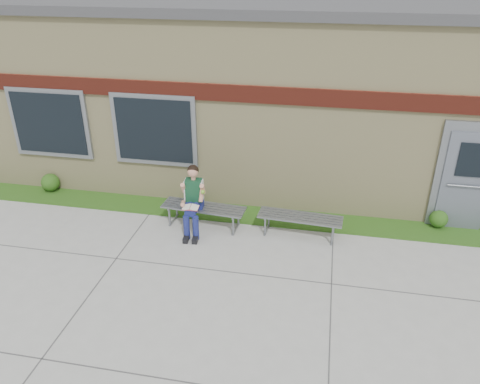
# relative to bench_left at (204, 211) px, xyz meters

# --- Properties ---
(ground) EXTENTS (80.00, 80.00, 0.00)m
(ground) POSITION_rel_bench_left_xyz_m (1.68, -2.00, -0.35)
(ground) COLOR #9E9E99
(ground) RESTS_ON ground
(grass_strip) EXTENTS (16.00, 0.80, 0.02)m
(grass_strip) POSITION_rel_bench_left_xyz_m (1.68, 0.60, -0.34)
(grass_strip) COLOR #1E4D14
(grass_strip) RESTS_ON ground
(school_building) EXTENTS (16.20, 6.22, 4.20)m
(school_building) POSITION_rel_bench_left_xyz_m (1.68, 3.99, 1.75)
(school_building) COLOR beige
(school_building) RESTS_ON ground
(bench_left) EXTENTS (1.77, 0.62, 0.45)m
(bench_left) POSITION_rel_bench_left_xyz_m (0.00, 0.00, 0.00)
(bench_left) COLOR slate
(bench_left) RESTS_ON ground
(bench_right) EXTENTS (1.71, 0.58, 0.44)m
(bench_right) POSITION_rel_bench_left_xyz_m (2.00, 0.00, -0.01)
(bench_right) COLOR slate
(bench_right) RESTS_ON ground
(girl) EXTENTS (0.53, 0.86, 1.40)m
(girl) POSITION_rel_bench_left_xyz_m (-0.15, -0.21, 0.37)
(girl) COLOR navy
(girl) RESTS_ON ground
(shrub_west) EXTENTS (0.43, 0.43, 0.43)m
(shrub_west) POSITION_rel_bench_left_xyz_m (-4.04, 0.85, -0.12)
(shrub_west) COLOR #1E4D14
(shrub_west) RESTS_ON grass_strip
(shrub_mid) EXTENTS (0.34, 0.34, 0.34)m
(shrub_mid) POSITION_rel_bench_left_xyz_m (-0.45, 0.85, -0.16)
(shrub_mid) COLOR #1E4D14
(shrub_mid) RESTS_ON grass_strip
(shrub_east) EXTENTS (0.37, 0.37, 0.37)m
(shrub_east) POSITION_rel_bench_left_xyz_m (4.82, 0.85, -0.14)
(shrub_east) COLOR #1E4D14
(shrub_east) RESTS_ON grass_strip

